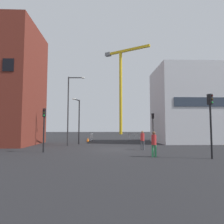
# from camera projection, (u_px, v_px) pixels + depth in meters

# --- Properties ---
(ground) EXTENTS (160.00, 160.00, 0.00)m
(ground) POSITION_uv_depth(u_px,v_px,m) (115.00, 150.00, 18.60)
(ground) COLOR black
(brick_building) EXTENTS (7.37, 8.46, 13.97)m
(brick_building) POSITION_uv_depth(u_px,v_px,m) (6.00, 86.00, 24.08)
(brick_building) COLOR maroon
(brick_building) RESTS_ON ground
(office_block) EXTENTS (13.25, 7.78, 10.12)m
(office_block) POSITION_uv_depth(u_px,v_px,m) (204.00, 105.00, 27.85)
(office_block) COLOR silver
(office_block) RESTS_ON ground
(construction_crane) EXTENTS (13.22, 9.01, 26.43)m
(construction_crane) POSITION_uv_depth(u_px,v_px,m) (121.00, 80.00, 63.03)
(construction_crane) COLOR gold
(construction_crane) RESTS_ON ground
(streetlamp_tall) EXTENTS (1.95, 0.25, 7.84)m
(streetlamp_tall) POSITION_uv_depth(u_px,v_px,m) (70.00, 105.00, 23.08)
(streetlamp_tall) COLOR #2D2D30
(streetlamp_tall) RESTS_ON ground
(streetlamp_short) EXTENTS (0.68, 1.94, 5.44)m
(streetlamp_short) POSITION_uv_depth(u_px,v_px,m) (78.00, 117.00, 24.73)
(streetlamp_short) COLOR black
(streetlamp_short) RESTS_ON ground
(traffic_light_far) EXTENTS (0.37, 0.37, 3.91)m
(traffic_light_far) POSITION_uv_depth(u_px,v_px,m) (153.00, 123.00, 26.88)
(traffic_light_far) COLOR black
(traffic_light_far) RESTS_ON ground
(traffic_light_crosswalk) EXTENTS (0.28, 0.38, 3.58)m
(traffic_light_crosswalk) POSITION_uv_depth(u_px,v_px,m) (44.00, 122.00, 16.68)
(traffic_light_crosswalk) COLOR black
(traffic_light_crosswalk) RESTS_ON ground
(traffic_light_corner) EXTENTS (0.34, 0.39, 4.20)m
(traffic_light_corner) POSITION_uv_depth(u_px,v_px,m) (211.00, 115.00, 13.21)
(traffic_light_corner) COLOR black
(traffic_light_corner) RESTS_ON ground
(pedestrian_walking) EXTENTS (0.34, 0.34, 1.72)m
(pedestrian_walking) POSITION_uv_depth(u_px,v_px,m) (142.00, 139.00, 18.35)
(pedestrian_walking) COLOR #4C4C51
(pedestrian_walking) RESTS_ON ground
(pedestrian_waiting) EXTENTS (0.34, 0.34, 1.74)m
(pedestrian_waiting) POSITION_uv_depth(u_px,v_px,m) (154.00, 142.00, 13.89)
(pedestrian_waiting) COLOR #2D844C
(pedestrian_waiting) RESTS_ON ground
(safety_barrier_front) EXTENTS (1.92, 0.18, 1.08)m
(safety_barrier_front) POSITION_uv_depth(u_px,v_px,m) (134.00, 137.00, 32.56)
(safety_barrier_front) COLOR #9EA0A5
(safety_barrier_front) RESTS_ON ground
(safety_barrier_mid_span) EXTENTS (0.26, 2.25, 1.08)m
(safety_barrier_mid_span) POSITION_uv_depth(u_px,v_px,m) (92.00, 137.00, 31.60)
(safety_barrier_mid_span) COLOR #B2B5BA
(safety_barrier_mid_span) RESTS_ON ground
(traffic_cone_orange) EXTENTS (0.57, 0.57, 0.57)m
(traffic_cone_orange) POSITION_uv_depth(u_px,v_px,m) (88.00, 140.00, 29.06)
(traffic_cone_orange) COLOR black
(traffic_cone_orange) RESTS_ON ground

